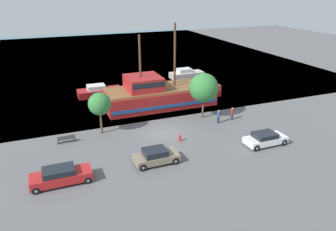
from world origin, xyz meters
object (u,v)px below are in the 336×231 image
object	(u,v)px
moored_boat_dockside	(99,91)
parked_car_curb_front	(156,156)
fire_hydrant	(180,138)
bench_promenade_east	(66,139)
moored_boat_outer	(186,74)
pedestrian_walking_near	(232,114)
parked_car_curb_rear	(61,176)
pirate_ship	(158,94)
parked_car_curb_mid	(265,139)
pedestrian_walking_far	(218,116)

from	to	relation	value
moored_boat_dockside	parked_car_curb_front	distance (m)	21.87
parked_car_curb_front	fire_hydrant	size ratio (longest dim) A/B	5.37
moored_boat_dockside	bench_promenade_east	distance (m)	15.61
moored_boat_outer	pedestrian_walking_near	bearing A→B (deg)	-98.36
parked_car_curb_rear	pedestrian_walking_near	xyz separation A→B (m)	(20.68, 6.70, 0.06)
pirate_ship	parked_car_curb_mid	bearing A→B (deg)	-68.03
parked_car_curb_front	pedestrian_walking_near	world-z (taller)	pedestrian_walking_near
pirate_ship	pedestrian_walking_near	world-z (taller)	pirate_ship
parked_car_curb_rear	fire_hydrant	size ratio (longest dim) A/B	6.44
moored_boat_dockside	parked_car_curb_front	world-z (taller)	moored_boat_dockside
parked_car_curb_front	parked_car_curb_rear	xyz separation A→B (m)	(-8.46, -0.19, 0.00)
fire_hydrant	pirate_ship	bearing A→B (deg)	81.46
parked_car_curb_front	parked_car_curb_rear	distance (m)	8.46
moored_boat_dockside	pedestrian_walking_near	xyz separation A→B (m)	(13.36, -15.34, 0.13)
parked_car_curb_mid	pedestrian_walking_far	size ratio (longest dim) A/B	2.63
pirate_ship	bench_promenade_east	size ratio (longest dim) A/B	8.87
moored_boat_dockside	fire_hydrant	bearing A→B (deg)	-74.72
parked_car_curb_mid	parked_car_curb_front	bearing A→B (deg)	176.98
pirate_ship	moored_boat_dockside	distance (m)	9.93
fire_hydrant	parked_car_curb_mid	bearing A→B (deg)	-27.11
pirate_ship	parked_car_curb_rear	distance (m)	20.42
moored_boat_outer	parked_car_curb_front	distance (m)	30.25
moored_boat_outer	fire_hydrant	distance (m)	25.42
parked_car_curb_mid	pedestrian_walking_near	size ratio (longest dim) A/B	2.78
moored_boat_dockside	fire_hydrant	distance (m)	19.13
parked_car_curb_mid	pedestrian_walking_far	xyz separation A→B (m)	(-1.60, 6.81, 0.15)
moored_boat_outer	parked_car_curb_rear	bearing A→B (deg)	-131.77
pirate_ship	pedestrian_walking_far	distance (m)	9.59
moored_boat_outer	bench_promenade_east	bearing A→B (deg)	-140.13
parked_car_curb_rear	parked_car_curb_front	bearing A→B (deg)	1.31
parked_car_curb_mid	fire_hydrant	size ratio (longest dim) A/B	5.71
moored_boat_dockside	pedestrian_walking_far	world-z (taller)	moored_boat_dockside
pirate_ship	parked_car_curb_front	world-z (taller)	pirate_ship
parked_car_curb_rear	moored_boat_dockside	bearing A→B (deg)	71.61
pirate_ship	fire_hydrant	world-z (taller)	pirate_ship
parked_car_curb_front	pedestrian_walking_near	size ratio (longest dim) A/B	2.61
moored_boat_dockside	parked_car_curb_front	bearing A→B (deg)	-87.03
moored_boat_outer	moored_boat_dockside	bearing A→B (deg)	-164.98
pirate_ship	fire_hydrant	size ratio (longest dim) A/B	21.08
parked_car_curb_front	parked_car_curb_mid	world-z (taller)	parked_car_curb_front
fire_hydrant	pedestrian_walking_near	size ratio (longest dim) A/B	0.49
bench_promenade_east	pedestrian_walking_near	bearing A→B (deg)	-2.89
moored_boat_dockside	moored_boat_outer	world-z (taller)	moored_boat_outer
pirate_ship	moored_boat_outer	world-z (taller)	pirate_ship
bench_promenade_east	pirate_ship	bearing A→B (deg)	28.91
moored_boat_dockside	moored_boat_outer	xyz separation A→B (m)	(16.25, 4.36, 0.01)
moored_boat_outer	parked_car_curb_rear	distance (m)	35.39
parked_car_curb_rear	pedestrian_walking_near	bearing A→B (deg)	17.95
moored_boat_outer	parked_car_curb_front	xyz separation A→B (m)	(-15.12, -26.20, 0.07)
pedestrian_walking_far	pedestrian_walking_near	bearing A→B (deg)	8.47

